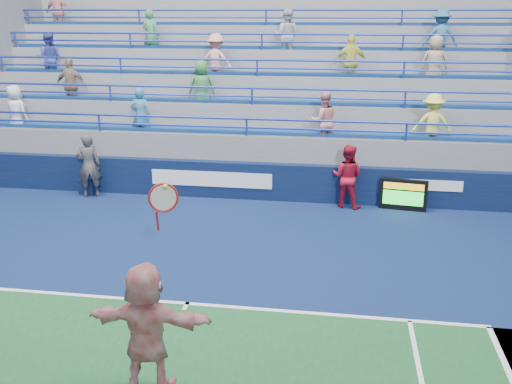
% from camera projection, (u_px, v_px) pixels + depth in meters
% --- Properties ---
extents(ground, '(120.00, 120.00, 0.00)m').
position_uv_depth(ground, '(187.00, 304.00, 10.79)').
color(ground, '#333538').
extents(sponsor_wall, '(18.00, 0.32, 1.10)m').
position_uv_depth(sponsor_wall, '(246.00, 181.00, 16.74)').
color(sponsor_wall, '#091435').
rests_on(sponsor_wall, ground).
extents(bleacher_stand, '(18.00, 5.60, 6.13)m').
position_uv_depth(bleacher_stand, '(264.00, 124.00, 19.99)').
color(bleacher_stand, slate).
rests_on(bleacher_stand, ground).
extents(serve_speed_board, '(1.29, 0.31, 0.89)m').
position_uv_depth(serve_speed_board, '(403.00, 195.00, 15.78)').
color(serve_speed_board, black).
rests_on(serve_speed_board, ground).
extents(judge_chair, '(0.54, 0.55, 0.87)m').
position_uv_depth(judge_chair, '(90.00, 185.00, 17.31)').
color(judge_chair, '#0B1838').
rests_on(judge_chair, ground).
extents(tennis_player, '(1.84, 0.62, 3.16)m').
position_uv_depth(tennis_player, '(147.00, 327.00, 8.14)').
color(tennis_player, silver).
rests_on(tennis_player, ground).
extents(line_judge, '(0.82, 0.69, 1.92)m').
position_uv_depth(line_judge, '(89.00, 166.00, 16.80)').
color(line_judge, '#121A32').
rests_on(line_judge, ground).
extents(ball_girl, '(1.02, 0.89, 1.80)m').
position_uv_depth(ball_girl, '(347.00, 177.00, 15.91)').
color(ball_girl, '#A81329').
rests_on(ball_girl, ground).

